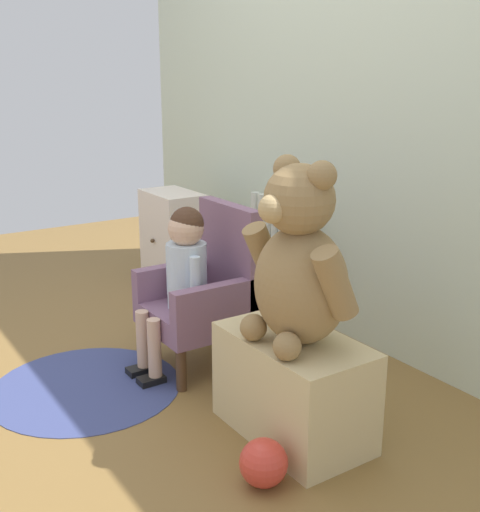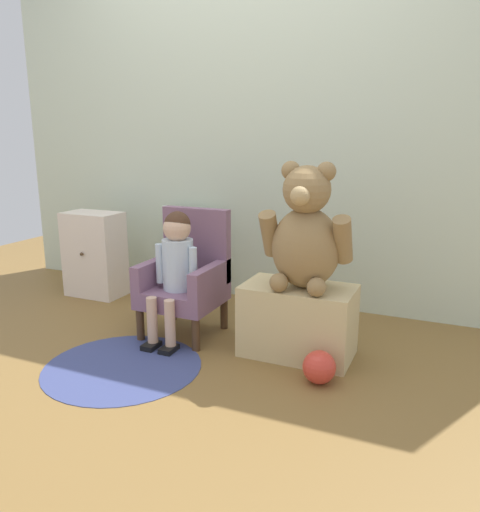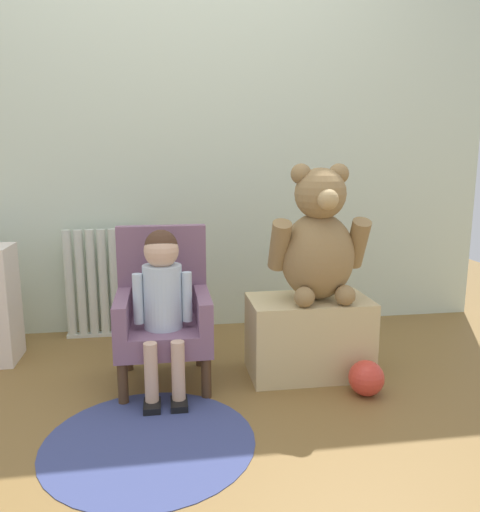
# 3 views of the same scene
# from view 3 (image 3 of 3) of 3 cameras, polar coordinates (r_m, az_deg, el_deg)

# --- Properties ---
(ground_plane) EXTENTS (6.00, 6.00, 0.00)m
(ground_plane) POSITION_cam_3_polar(r_m,az_deg,el_deg) (2.05, -5.78, -18.54)
(ground_plane) COLOR brown
(back_wall) EXTENTS (3.80, 0.05, 2.40)m
(back_wall) POSITION_cam_3_polar(r_m,az_deg,el_deg) (2.97, -7.51, 14.62)
(back_wall) COLOR beige
(back_wall) RESTS_ON ground_plane
(radiator) EXTENTS (0.43, 0.05, 0.62)m
(radiator) POSITION_cam_3_polar(r_m,az_deg,el_deg) (2.95, -15.34, -3.09)
(radiator) COLOR silver
(radiator) RESTS_ON ground_plane
(child_armchair) EXTENTS (0.41, 0.41, 0.70)m
(child_armchair) POSITION_cam_3_polar(r_m,az_deg,el_deg) (2.32, -8.76, -6.25)
(child_armchair) COLOR slate
(child_armchair) RESTS_ON ground_plane
(child_figure) EXTENTS (0.25, 0.35, 0.71)m
(child_figure) POSITION_cam_3_polar(r_m,az_deg,el_deg) (2.18, -8.86, -3.69)
(child_figure) COLOR silver
(child_figure) RESTS_ON ground_plane
(low_bench) EXTENTS (0.56, 0.32, 0.37)m
(low_bench) POSITION_cam_3_polar(r_m,az_deg,el_deg) (2.42, 7.83, -9.06)
(low_bench) COLOR #D0B983
(low_bench) RESTS_ON ground_plane
(large_teddy_bear) EXTENTS (0.45, 0.32, 0.62)m
(large_teddy_bear) POSITION_cam_3_polar(r_m,az_deg,el_deg) (2.30, 8.96, 1.69)
(large_teddy_bear) COLOR olive
(large_teddy_bear) RESTS_ON low_bench
(floor_rug) EXTENTS (0.77, 0.77, 0.01)m
(floor_rug) POSITION_cam_3_polar(r_m,az_deg,el_deg) (1.96, -10.33, -20.13)
(floor_rug) COLOR #3A4478
(floor_rug) RESTS_ON ground_plane
(toy_ball) EXTENTS (0.15, 0.15, 0.15)m
(toy_ball) POSITION_cam_3_polar(r_m,az_deg,el_deg) (2.29, 14.24, -13.36)
(toy_ball) COLOR red
(toy_ball) RESTS_ON ground_plane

